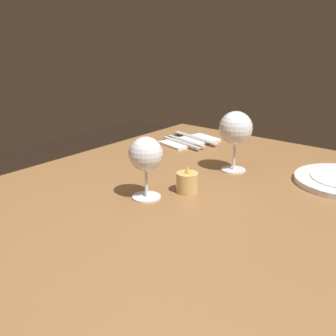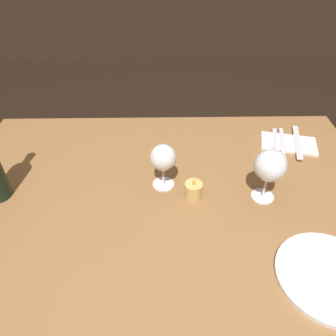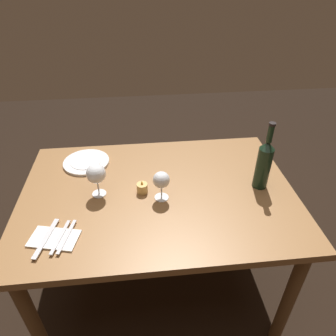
# 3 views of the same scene
# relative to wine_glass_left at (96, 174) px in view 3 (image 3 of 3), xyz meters

# --- Properties ---
(ground_plane) EXTENTS (6.00, 6.00, 0.00)m
(ground_plane) POSITION_rel_wine_glass_left_xyz_m (-0.28, 0.01, -0.86)
(ground_plane) COLOR black
(dining_table) EXTENTS (1.30, 0.90, 0.74)m
(dining_table) POSITION_rel_wine_glass_left_xyz_m (-0.28, 0.01, -0.21)
(dining_table) COLOR olive
(dining_table) RESTS_ON ground
(wine_glass_left) EXTENTS (0.09, 0.09, 0.16)m
(wine_glass_left) POSITION_rel_wine_glass_left_xyz_m (0.00, 0.00, 0.00)
(wine_glass_left) COLOR white
(wine_glass_left) RESTS_ON dining_table
(wine_glass_right) EXTENTS (0.08, 0.08, 0.14)m
(wine_glass_right) POSITION_rel_wine_glass_left_xyz_m (-0.29, 0.06, -0.01)
(wine_glass_right) COLOR white
(wine_glass_right) RESTS_ON dining_table
(wine_bottle) EXTENTS (0.07, 0.07, 0.34)m
(wine_bottle) POSITION_rel_wine_glass_left_xyz_m (-0.77, 0.02, 0.02)
(wine_bottle) COLOR black
(wine_bottle) RESTS_ON dining_table
(votive_candle) EXTENTS (0.05, 0.05, 0.07)m
(votive_candle) POSITION_rel_wine_glass_left_xyz_m (-0.20, 0.01, -0.09)
(votive_candle) COLOR #DBB266
(votive_candle) RESTS_ON dining_table
(dinner_plate) EXTENTS (0.24, 0.24, 0.02)m
(dinner_plate) POSITION_rel_wine_glass_left_xyz_m (0.09, -0.27, -0.11)
(dinner_plate) COLOR white
(dinner_plate) RESTS_ON dining_table
(folded_napkin) EXTENTS (0.21, 0.15, 0.01)m
(folded_napkin) POSITION_rel_wine_glass_left_xyz_m (0.16, 0.26, -0.11)
(folded_napkin) COLOR white
(folded_napkin) RESTS_ON dining_table
(fork_inner) EXTENTS (0.06, 0.18, 0.00)m
(fork_inner) POSITION_rel_wine_glass_left_xyz_m (0.13, 0.26, -0.11)
(fork_inner) COLOR silver
(fork_inner) RESTS_ON folded_napkin
(fork_outer) EXTENTS (0.06, 0.18, 0.00)m
(fork_outer) POSITION_rel_wine_glass_left_xyz_m (0.11, 0.26, -0.11)
(fork_outer) COLOR silver
(fork_outer) RESTS_ON folded_napkin
(table_knife) EXTENTS (0.07, 0.21, 0.00)m
(table_knife) POSITION_rel_wine_glass_left_xyz_m (0.19, 0.26, -0.11)
(table_knife) COLOR silver
(table_knife) RESTS_ON folded_napkin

